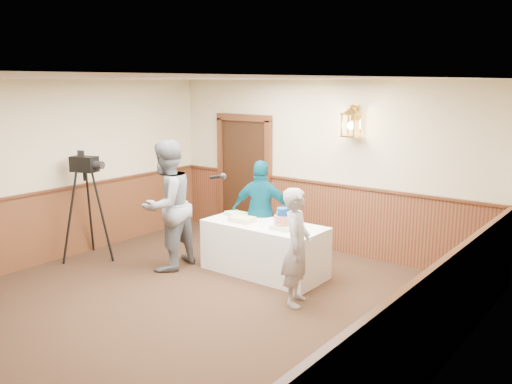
# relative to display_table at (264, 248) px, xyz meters

# --- Properties ---
(ground) EXTENTS (7.00, 7.00, 0.00)m
(ground) POSITION_rel_display_table_xyz_m (-0.00, -1.90, -0.38)
(ground) COLOR #311F13
(ground) RESTS_ON ground
(room_shell) EXTENTS (6.02, 7.02, 2.81)m
(room_shell) POSITION_rel_display_table_xyz_m (-0.06, -1.45, 1.15)
(room_shell) COLOR beige
(room_shell) RESTS_ON ground
(display_table) EXTENTS (1.80, 0.80, 0.75)m
(display_table) POSITION_rel_display_table_xyz_m (0.00, 0.00, 0.00)
(display_table) COLOR white
(display_table) RESTS_ON ground
(tiered_cake) EXTENTS (0.34, 0.34, 0.30)m
(tiered_cake) POSITION_rel_display_table_xyz_m (0.37, -0.07, 0.49)
(tiered_cake) COLOR beige
(tiered_cake) RESTS_ON display_table
(sheet_cake_yellow) EXTENTS (0.35, 0.28, 0.07)m
(sheet_cake_yellow) POSITION_rel_display_table_xyz_m (-0.32, -0.11, 0.41)
(sheet_cake_yellow) COLOR #E9CE8B
(sheet_cake_yellow) RESTS_ON display_table
(sheet_cake_green) EXTENTS (0.34, 0.31, 0.06)m
(sheet_cake_green) POSITION_rel_display_table_xyz_m (-0.62, 0.08, 0.41)
(sheet_cake_green) COLOR #8ABF87
(sheet_cake_green) RESTS_ON display_table
(interviewer) EXTENTS (1.59, 1.01, 1.94)m
(interviewer) POSITION_rel_display_table_xyz_m (-1.28, -0.70, 0.59)
(interviewer) COLOR slate
(interviewer) RESTS_ON ground
(baker) EXTENTS (0.54, 0.64, 1.49)m
(baker) POSITION_rel_display_table_xyz_m (0.98, -0.64, 0.37)
(baker) COLOR #9B9AA0
(baker) RESTS_ON ground
(assistant_p) EXTENTS (1.01, 0.74, 1.60)m
(assistant_p) POSITION_rel_display_table_xyz_m (-0.34, 0.38, 0.42)
(assistant_p) COLOR #06485D
(assistant_p) RESTS_ON ground
(tv_camera_rig) EXTENTS (0.64, 0.60, 1.64)m
(tv_camera_rig) POSITION_rel_display_table_xyz_m (-2.60, -1.15, 0.36)
(tv_camera_rig) COLOR black
(tv_camera_rig) RESTS_ON ground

